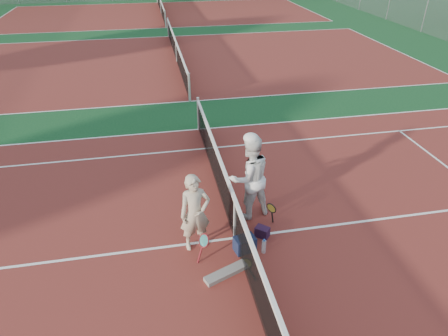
% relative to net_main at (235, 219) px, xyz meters
% --- Properties ---
extents(ground, '(130.00, 130.00, 0.00)m').
position_rel_net_main_xyz_m(ground, '(0.00, 0.00, -0.51)').
color(ground, '#103D1B').
rests_on(ground, ground).
extents(court_main, '(23.77, 10.97, 0.01)m').
position_rel_net_main_xyz_m(court_main, '(0.00, 0.00, -0.51)').
color(court_main, maroon).
rests_on(court_main, ground).
extents(court_far_a, '(23.77, 10.97, 0.01)m').
position_rel_net_main_xyz_m(court_far_a, '(0.00, 13.50, -0.51)').
color(court_far_a, maroon).
rests_on(court_far_a, ground).
extents(court_far_b, '(23.77, 10.97, 0.01)m').
position_rel_net_main_xyz_m(court_far_b, '(0.00, 27.00, -0.51)').
color(court_far_b, maroon).
rests_on(court_far_b, ground).
extents(net_main, '(0.10, 10.98, 1.02)m').
position_rel_net_main_xyz_m(net_main, '(0.00, 0.00, 0.00)').
color(net_main, black).
rests_on(net_main, ground).
extents(net_far_a, '(0.10, 10.98, 1.02)m').
position_rel_net_main_xyz_m(net_far_a, '(0.00, 13.50, 0.00)').
color(net_far_a, black).
rests_on(net_far_a, ground).
extents(net_far_b, '(0.10, 10.98, 1.02)m').
position_rel_net_main_xyz_m(net_far_b, '(0.00, 27.00, 0.00)').
color(net_far_b, black).
rests_on(net_far_b, ground).
extents(player_a, '(0.67, 0.49, 1.69)m').
position_rel_net_main_xyz_m(player_a, '(-0.83, -0.08, 0.34)').
color(player_a, '#BAAB90').
rests_on(player_a, ground).
extents(player_b, '(1.13, 0.97, 1.99)m').
position_rel_net_main_xyz_m(player_b, '(0.49, 0.78, 0.48)').
color(player_b, white).
rests_on(player_b, ground).
extents(racket_red, '(0.39, 0.39, 0.55)m').
position_rel_net_main_xyz_m(racket_red, '(-0.72, -0.44, -0.23)').
color(racket_red, maroon).
rests_on(racket_red, ground).
extents(racket_black_held, '(0.31, 0.32, 0.59)m').
position_rel_net_main_xyz_m(racket_black_held, '(0.87, 0.29, -0.22)').
color(racket_black_held, black).
rests_on(racket_black_held, ground).
extents(racket_spare, '(0.36, 0.63, 0.03)m').
position_rel_net_main_xyz_m(racket_spare, '(0.06, -0.78, -0.49)').
color(racket_spare, black).
rests_on(racket_spare, ground).
extents(sports_bag_navy, '(0.47, 0.37, 0.33)m').
position_rel_net_main_xyz_m(sports_bag_navy, '(0.12, -0.40, -0.35)').
color(sports_bag_navy, '#101832').
rests_on(sports_bag_navy, ground).
extents(sports_bag_purple, '(0.34, 0.34, 0.23)m').
position_rel_net_main_xyz_m(sports_bag_purple, '(0.59, -0.05, -0.39)').
color(sports_bag_purple, black).
rests_on(sports_bag_purple, ground).
extents(net_cover_canvas, '(0.91, 0.53, 0.09)m').
position_rel_net_main_xyz_m(net_cover_canvas, '(-0.38, -0.99, -0.46)').
color(net_cover_canvas, slate).
rests_on(net_cover_canvas, ground).
extents(water_bottle, '(0.09, 0.09, 0.30)m').
position_rel_net_main_xyz_m(water_bottle, '(0.49, -0.53, -0.36)').
color(water_bottle, silver).
rests_on(water_bottle, ground).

